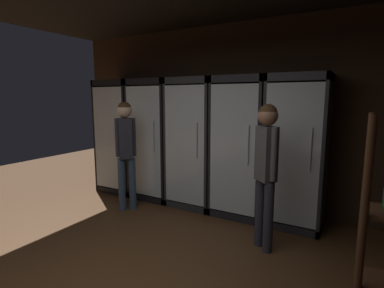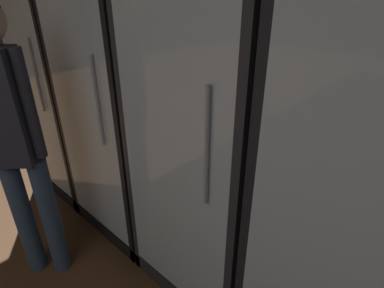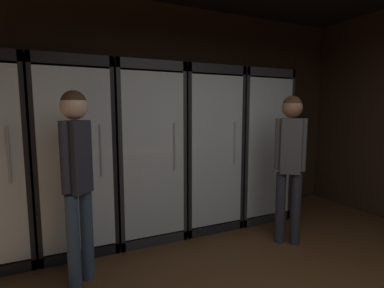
{
  "view_description": "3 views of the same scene",
  "coord_description": "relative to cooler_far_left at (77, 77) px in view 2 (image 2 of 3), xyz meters",
  "views": [
    {
      "loc": [
        1.76,
        -1.32,
        1.69
      ],
      "look_at": [
        -0.34,
        2.32,
        1.03
      ],
      "focal_mm": 27.69,
      "sensor_mm": 36.0,
      "label": 1
    },
    {
      "loc": [
        0.42,
        1.52,
        1.65
      ],
      "look_at": [
        -0.61,
        2.62,
        0.87
      ],
      "focal_mm": 29.01,
      "sensor_mm": 36.0,
      "label": 2
    },
    {
      "loc": [
        -1.32,
        -0.53,
        1.48
      ],
      "look_at": [
        -0.02,
        2.36,
        1.1
      ],
      "focal_mm": 26.6,
      "sensor_mm": 36.0,
      "label": 3
    }
  ],
  "objects": [
    {
      "name": "cooler_far_left",
      "position": [
        0.0,
        0.0,
        0.0
      ],
      "size": [
        0.74,
        0.68,
        1.99
      ],
      "color": "black",
      "rests_on": "ground"
    },
    {
      "name": "cooler_center",
      "position": [
        1.52,
        -0.0,
        0.01
      ],
      "size": [
        0.74,
        0.68,
        1.99
      ],
      "color": "#2B2B30",
      "rests_on": "ground"
    },
    {
      "name": "cooler_right",
      "position": [
        2.28,
        -0.0,
        0.01
      ],
      "size": [
        0.74,
        0.68,
        1.99
      ],
      "color": "black",
      "rests_on": "ground"
    },
    {
      "name": "cooler_left",
      "position": [
        0.76,
        -0.0,
        0.01
      ],
      "size": [
        0.74,
        0.68,
        1.99
      ],
      "color": "black",
      "rests_on": "ground"
    },
    {
      "name": "wall_back",
      "position": [
        1.99,
        0.33,
        0.43
      ],
      "size": [
        6.0,
        0.06,
        2.8
      ],
      "primitive_type": "cube",
      "color": "#382619",
      "rests_on": "ground"
    },
    {
      "name": "shopper_far",
      "position": [
        0.75,
        -0.76,
        0.05
      ],
      "size": [
        0.25,
        0.25,
        1.63
      ],
      "color": "#384C66",
      "rests_on": "ground"
    }
  ]
}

